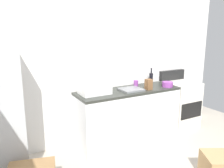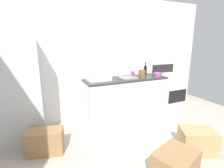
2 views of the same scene
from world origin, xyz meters
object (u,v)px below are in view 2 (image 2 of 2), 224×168
(refrigerator, at_px, (19,91))
(knife_block, at_px, (142,74))
(microwave, at_px, (98,74))
(stove_oven, at_px, (168,91))
(cardboard_box_large, at_px, (46,142))
(mixing_bowl, at_px, (158,75))
(wine_bottle, at_px, (145,70))
(coffee_mug, at_px, (133,74))
(cardboard_box_small, at_px, (197,140))
(cardboard_box_medium, at_px, (175,164))

(refrigerator, distance_m, knife_block, 2.36)
(microwave, xyz_separation_m, knife_block, (0.91, -0.20, -0.05))
(stove_oven, xyz_separation_m, knife_block, (-0.92, -0.16, 0.52))
(microwave, xyz_separation_m, cardboard_box_large, (-1.12, -0.71, -0.85))
(knife_block, bearing_deg, mixing_bowl, 0.25)
(stove_oven, bearing_deg, wine_bottle, 162.97)
(refrigerator, distance_m, stove_oven, 3.30)
(stove_oven, distance_m, knife_block, 1.07)
(coffee_mug, height_order, cardboard_box_large, coffee_mug)
(microwave, xyz_separation_m, cardboard_box_small, (1.03, -1.61, -0.86))
(mixing_bowl, bearing_deg, wine_bottle, 106.40)
(wine_bottle, relative_size, cardboard_box_small, 0.60)
(stove_oven, bearing_deg, mixing_bowl, -162.26)
(refrigerator, height_order, mixing_bowl, refrigerator)
(microwave, relative_size, cardboard_box_small, 0.91)
(refrigerator, bearing_deg, knife_block, -2.55)
(refrigerator, xyz_separation_m, coffee_mug, (2.32, 0.23, 0.08))
(knife_block, xyz_separation_m, cardboard_box_medium, (-0.57, -1.67, -0.83))
(cardboard_box_small, bearing_deg, cardboard_box_medium, -159.14)
(stove_oven, relative_size, microwave, 2.39)
(coffee_mug, bearing_deg, stove_oven, -10.19)
(cardboard_box_medium, relative_size, cardboard_box_small, 1.07)
(refrigerator, bearing_deg, mixing_bowl, -2.12)
(microwave, bearing_deg, cardboard_box_large, -147.75)
(microwave, xyz_separation_m, wine_bottle, (1.23, 0.14, -0.03))
(mixing_bowl, distance_m, cardboard_box_small, 1.64)
(refrigerator, relative_size, cardboard_box_medium, 3.23)
(coffee_mug, bearing_deg, microwave, -171.79)
(coffee_mug, bearing_deg, cardboard_box_small, -85.04)
(mixing_bowl, bearing_deg, knife_block, -179.75)
(knife_block, relative_size, cardboard_box_large, 0.35)
(microwave, height_order, cardboard_box_small, microwave)
(refrigerator, height_order, cardboard_box_medium, refrigerator)
(stove_oven, xyz_separation_m, wine_bottle, (-0.59, 0.18, 0.54))
(mixing_bowl, height_order, cardboard_box_large, mixing_bowl)
(refrigerator, relative_size, cardboard_box_large, 3.37)
(wine_bottle, relative_size, knife_block, 1.67)
(wine_bottle, height_order, cardboard_box_small, wine_bottle)
(mixing_bowl, xyz_separation_m, cardboard_box_small, (-0.30, -1.41, -0.77))
(microwave, relative_size, cardboard_box_medium, 0.85)
(wine_bottle, distance_m, cardboard_box_large, 2.63)
(refrigerator, relative_size, wine_bottle, 5.80)
(mixing_bowl, height_order, cardboard_box_medium, mixing_bowl)
(refrigerator, distance_m, wine_bottle, 2.69)
(cardboard_box_medium, xyz_separation_m, cardboard_box_small, (0.70, 0.27, 0.01))
(stove_oven, bearing_deg, cardboard_box_large, -167.30)
(refrigerator, relative_size, cardboard_box_small, 3.46)
(cardboard_box_large, bearing_deg, wine_bottle, 19.78)
(mixing_bowl, distance_m, cardboard_box_medium, 2.10)
(stove_oven, distance_m, mixing_bowl, 0.71)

